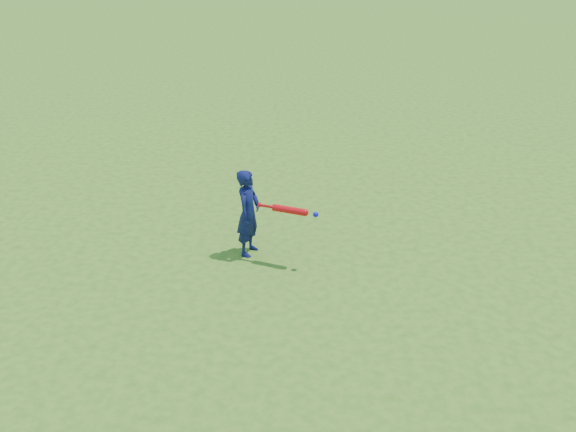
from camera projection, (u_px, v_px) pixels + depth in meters
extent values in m
plane|color=#3C6C19|center=(285.00, 276.00, 7.25)|extent=(80.00, 80.00, 0.00)
imported|color=#0F1448|center=(248.00, 213.00, 7.51)|extent=(0.36, 0.45, 1.06)
cylinder|color=red|center=(259.00, 205.00, 7.35)|extent=(0.03, 0.06, 0.05)
cylinder|color=red|center=(267.00, 206.00, 7.32)|extent=(0.18, 0.09, 0.03)
cylinder|color=red|center=(289.00, 210.00, 7.23)|extent=(0.39, 0.21, 0.08)
sphere|color=red|center=(305.00, 213.00, 7.17)|extent=(0.08, 0.08, 0.08)
sphere|color=#0D0DE2|center=(316.00, 214.00, 7.13)|extent=(0.06, 0.06, 0.06)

